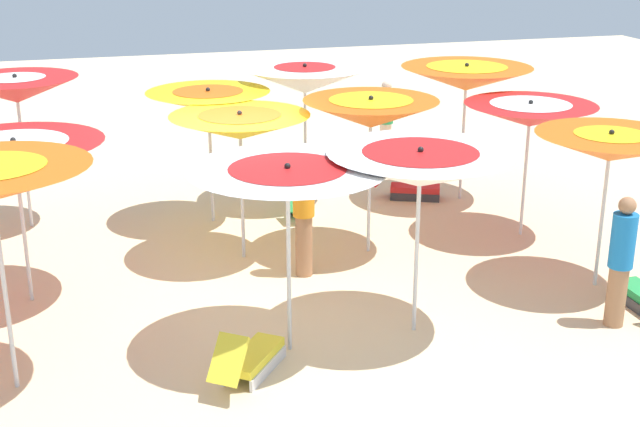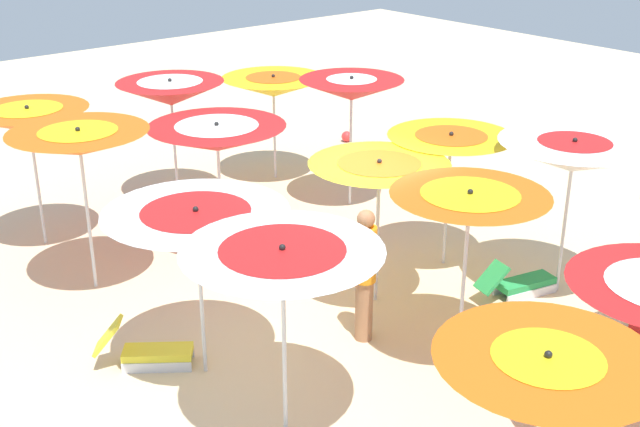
# 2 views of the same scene
# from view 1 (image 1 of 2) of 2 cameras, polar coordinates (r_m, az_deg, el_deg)

# --- Properties ---
(ground) EXTENTS (39.26, 39.26, 0.04)m
(ground) POSITION_cam_1_polar(r_m,az_deg,el_deg) (12.68, -6.44, -3.63)
(ground) COLOR beige
(beach_umbrella_0) EXTENTS (2.23, 2.23, 2.42)m
(beach_umbrella_0) POSITION_cam_1_polar(r_m,az_deg,el_deg) (15.23, 9.51, 8.71)
(beach_umbrella_0) COLOR silver
(beach_umbrella_0) RESTS_ON ground
(beach_umbrella_1) EXTENTS (2.15, 2.15, 2.42)m
(beach_umbrella_1) POSITION_cam_1_polar(r_m,az_deg,el_deg) (14.94, -1.00, 8.72)
(beach_umbrella_1) COLOR silver
(beach_umbrella_1) RESTS_ON ground
(beach_umbrella_2) EXTENTS (1.97, 1.97, 2.23)m
(beach_umbrella_2) POSITION_cam_1_polar(r_m,az_deg,el_deg) (14.02, -7.29, 7.31)
(beach_umbrella_2) COLOR silver
(beach_umbrella_2) RESTS_ON ground
(beach_umbrella_3) EXTENTS (1.91, 1.91, 2.49)m
(beach_umbrella_3) POSITION_cam_1_polar(r_m,az_deg,el_deg) (14.40, -19.19, 7.62)
(beach_umbrella_3) COLOR silver
(beach_umbrella_3) RESTS_ON ground
(beach_umbrella_5) EXTENTS (2.00, 2.00, 2.16)m
(beach_umbrella_5) POSITION_cam_1_polar(r_m,az_deg,el_deg) (13.68, 13.52, 6.28)
(beach_umbrella_5) COLOR silver
(beach_umbrella_5) RESTS_ON ground
(beach_umbrella_6) EXTENTS (1.96, 1.96, 2.37)m
(beach_umbrella_6) POSITION_cam_1_polar(r_m,az_deg,el_deg) (12.59, 3.33, 6.55)
(beach_umbrella_6) COLOR silver
(beach_umbrella_6) RESTS_ON ground
(beach_umbrella_7) EXTENTS (2.00, 2.00, 2.21)m
(beach_umbrella_7) POSITION_cam_1_polar(r_m,az_deg,el_deg) (12.42, -5.24, 5.67)
(beach_umbrella_7) COLOR silver
(beach_umbrella_7) RESTS_ON ground
(beach_umbrella_8) EXTENTS (2.23, 2.23, 2.21)m
(beach_umbrella_8) POSITION_cam_1_polar(r_m,az_deg,el_deg) (11.57, -19.25, 3.45)
(beach_umbrella_8) COLOR silver
(beach_umbrella_8) RESTS_ON ground
(beach_umbrella_10) EXTENTS (1.96, 1.96, 2.19)m
(beach_umbrella_10) POSITION_cam_1_polar(r_m,az_deg,el_deg) (12.00, 18.38, 4.12)
(beach_umbrella_10) COLOR silver
(beach_umbrella_10) RESTS_ON ground
(beach_umbrella_11) EXTENTS (2.17, 2.17, 2.32)m
(beach_umbrella_11) POSITION_cam_1_polar(r_m,az_deg,el_deg) (10.13, 6.53, 2.95)
(beach_umbrella_11) COLOR silver
(beach_umbrella_11) RESTS_ON ground
(beach_umbrella_12) EXTENTS (2.23, 2.23, 2.27)m
(beach_umbrella_12) POSITION_cam_1_polar(r_m,az_deg,el_deg) (9.60, -2.12, 2.05)
(beach_umbrella_12) COLOR silver
(beach_umbrella_12) RESTS_ON ground
(lounger_0) EXTENTS (1.22, 0.79, 0.55)m
(lounger_0) POSITION_cam_1_polar(r_m,az_deg,el_deg) (15.60, 5.90, 1.69)
(lounger_0) COLOR #333338
(lounger_0) RESTS_ON ground
(lounger_1) EXTENTS (0.65, 1.36, 0.62)m
(lounger_1) POSITION_cam_1_polar(r_m,az_deg,el_deg) (14.81, -1.39, 0.87)
(lounger_1) COLOR silver
(lounger_1) RESTS_ON ground
(lounger_2) EXTENTS (1.04, 1.20, 0.68)m
(lounger_2) POSITION_cam_1_polar(r_m,az_deg,el_deg) (9.77, -4.61, -9.37)
(lounger_2) COLOR silver
(lounger_2) RESTS_ON ground
(beachgoer_0) EXTENTS (0.30, 0.30, 1.89)m
(beachgoer_0) POSITION_cam_1_polar(r_m,az_deg,el_deg) (12.01, -1.07, 0.42)
(beachgoer_0) COLOR #A3704C
(beachgoer_0) RESTS_ON ground
(beachgoer_1) EXTENTS (0.30, 0.30, 1.67)m
(beachgoer_1) POSITION_cam_1_polar(r_m,az_deg,el_deg) (11.20, 19.01, -2.86)
(beachgoer_1) COLOR #A3704C
(beachgoer_1) RESTS_ON ground
(beachgoer_2) EXTENTS (0.30, 0.30, 1.63)m
(beachgoer_2) POSITION_cam_1_polar(r_m,az_deg,el_deg) (17.87, 4.31, 6.17)
(beachgoer_2) COLOR beige
(beachgoer_2) RESTS_ON ground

